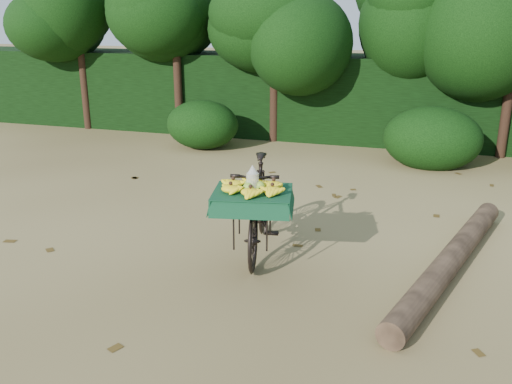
% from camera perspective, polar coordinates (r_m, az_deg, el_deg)
% --- Properties ---
extents(ground, '(80.00, 80.00, 0.00)m').
position_cam_1_polar(ground, '(6.53, 4.16, -5.61)').
color(ground, tan).
rests_on(ground, ground).
extents(vendor_bicycle, '(1.01, 1.93, 1.11)m').
position_cam_1_polar(vendor_bicycle, '(6.14, 0.21, -1.43)').
color(vendor_bicycle, black).
rests_on(vendor_bicycle, ground).
extents(fallen_log, '(1.28, 3.50, 0.26)m').
position_cam_1_polar(fallen_log, '(6.21, 19.85, -6.68)').
color(fallen_log, brown).
rests_on(fallen_log, ground).
extents(hedge_backdrop, '(26.00, 1.80, 1.80)m').
position_cam_1_polar(hedge_backdrop, '(12.32, 11.22, 9.69)').
color(hedge_backdrop, black).
rests_on(hedge_backdrop, ground).
extents(tree_row, '(14.50, 2.00, 4.00)m').
position_cam_1_polar(tree_row, '(11.52, 7.76, 14.81)').
color(tree_row, black).
rests_on(tree_row, ground).
extents(bush_clumps, '(8.80, 1.70, 0.90)m').
position_cam_1_polar(bush_clumps, '(10.39, 12.51, 5.58)').
color(bush_clumps, black).
rests_on(bush_clumps, ground).
extents(leaf_litter, '(7.00, 7.30, 0.01)m').
position_cam_1_polar(leaf_litter, '(7.11, 5.39, -3.57)').
color(leaf_litter, '#4D3814').
rests_on(leaf_litter, ground).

